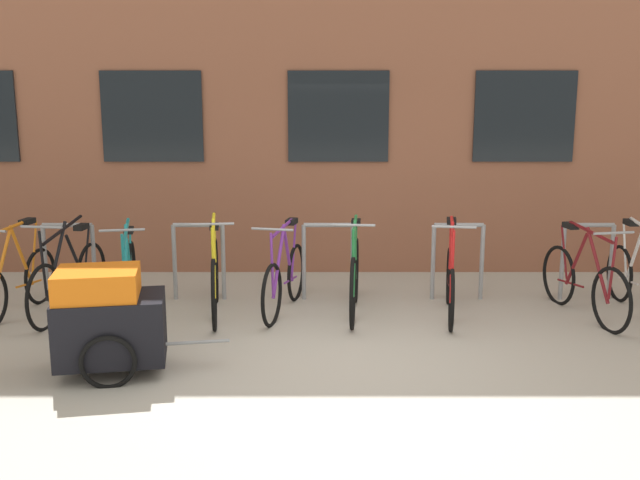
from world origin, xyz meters
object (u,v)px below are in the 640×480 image
at_px(bicycle_orange, 14,282).
at_px(bicycle_yellow, 213,278).
at_px(bicycle_green, 353,277).
at_px(bike_trailer, 106,319).
at_px(bicycle_purple, 283,278).
at_px(bicycle_maroon, 581,282).
at_px(bicycle_teal, 127,281).
at_px(bicycle_white, 636,279).
at_px(bicycle_black, 67,279).
at_px(bicycle_red, 448,281).

distance_m(bicycle_orange, bicycle_yellow, 2.14).
bearing_deg(bicycle_green, bike_trailer, -141.46).
distance_m(bicycle_purple, bike_trailer, 2.29).
height_order(bicycle_orange, bicycle_maroon, bicycle_orange).
height_order(bicycle_teal, bicycle_white, bicycle_teal).
bearing_deg(bicycle_yellow, bicycle_maroon, -1.42).
xyz_separation_m(bicycle_teal, bicycle_orange, (-1.24, 0.08, -0.02)).
relative_size(bicycle_black, bicycle_yellow, 0.99).
height_order(bicycle_yellow, bicycle_purple, bicycle_yellow).
height_order(bicycle_white, bicycle_purple, bicycle_white).
height_order(bicycle_black, bicycle_white, bicycle_black).
bearing_deg(bicycle_white, bicycle_teal, -178.23).
distance_m(bicycle_black, bike_trailer, 1.96).
distance_m(bicycle_yellow, bicycle_maroon, 3.97).
height_order(bicycle_red, bike_trailer, bicycle_red).
distance_m(bicycle_green, bicycle_teal, 2.42).
height_order(bicycle_teal, bicycle_purple, bicycle_teal).
relative_size(bicycle_white, bicycle_maroon, 0.96).
xyz_separation_m(bicycle_red, bicycle_yellow, (-2.55, 0.05, 0.03)).
xyz_separation_m(bicycle_teal, bicycle_purple, (1.65, 0.21, -0.02)).
height_order(bicycle_yellow, bike_trailer, bicycle_yellow).
distance_m(bicycle_red, bicycle_yellow, 2.55).
xyz_separation_m(bicycle_green, bicycle_teal, (-2.42, -0.15, -0.01)).
relative_size(bicycle_yellow, bicycle_purple, 1.09).
height_order(bicycle_red, bicycle_orange, bicycle_red).
height_order(bicycle_white, bike_trailer, bicycle_white).
bearing_deg(bicycle_orange, bicycle_white, 0.78).
bearing_deg(bike_trailer, bicycle_teal, 98.64).
xyz_separation_m(bicycle_teal, bicycle_white, (5.52, 0.17, -0.02)).
bearing_deg(bicycle_red, bicycle_teal, -178.75).
relative_size(bicycle_green, bicycle_orange, 1.06).
bearing_deg(bicycle_white, bicycle_red, -177.38).
xyz_separation_m(bicycle_purple, bike_trailer, (-1.41, -1.80, 0.10)).
relative_size(bicycle_purple, bicycle_maroon, 0.96).
relative_size(bicycle_teal, bicycle_maroon, 1.04).
distance_m(bicycle_white, bike_trailer, 5.57).
height_order(bicycle_red, bicycle_maroon, bicycle_red).
xyz_separation_m(bicycle_black, bicycle_maroon, (5.55, -0.11, -0.00)).
distance_m(bicycle_red, bicycle_green, 1.03).
relative_size(bicycle_teal, bicycle_purple, 1.08).
xyz_separation_m(bicycle_orange, bike_trailer, (1.48, -1.67, 0.11)).
distance_m(bicycle_purple, bicycle_maroon, 3.22).
bearing_deg(bicycle_yellow, bicycle_black, 179.65).
xyz_separation_m(bicycle_red, bike_trailer, (-3.21, -1.66, 0.10)).
height_order(bicycle_red, bicycle_teal, bicycle_red).
distance_m(bicycle_green, bicycle_yellow, 1.52).
bearing_deg(bicycle_purple, bicycle_white, -0.61).
distance_m(bicycle_teal, bicycle_orange, 1.24).
bearing_deg(bicycle_teal, bicycle_green, 3.47).
relative_size(bicycle_teal, bike_trailer, 1.19).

